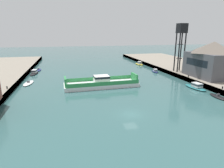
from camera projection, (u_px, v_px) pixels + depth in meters
name	position (u px, v px, depth m)	size (l,w,h in m)	color
ground_plane	(131.00, 114.00, 36.16)	(400.00, 400.00, 0.00)	#335B5B
quay_right	(222.00, 77.00, 63.77)	(28.00, 140.00, 1.46)	gray
chain_ferry	(102.00, 83.00, 54.69)	(21.53, 7.16, 3.30)	silver
moored_boat_near_left	(39.00, 70.00, 78.66)	(2.23, 6.30, 0.94)	navy
moored_boat_near_right	(155.00, 71.00, 75.33)	(2.46, 5.37, 1.30)	navy
moored_boat_mid_left	(28.00, 83.00, 57.89)	(3.18, 7.22, 0.93)	white
moored_boat_mid_right	(139.00, 64.00, 92.54)	(2.89, 6.69, 1.69)	yellow
moored_boat_far_left	(218.00, 97.00, 45.58)	(2.22, 5.40, 0.93)	black
moored_boat_far_right	(196.00, 86.00, 52.74)	(3.22, 7.72, 1.73)	#237075
moored_boat_upstream_a	(34.00, 72.00, 71.82)	(3.20, 8.02, 1.59)	black
warehouse_shed	(212.00, 59.00, 59.54)	(11.48, 14.14, 11.12)	#4C4C51
crane_tower	(181.00, 35.00, 66.42)	(2.94, 2.94, 16.93)	black
bollard_right_aft	(223.00, 87.00, 47.43)	(0.32, 0.32, 0.71)	black
bollard_left_far	(7.00, 87.00, 47.58)	(0.32, 0.32, 0.71)	black
bollard_right_far	(188.00, 76.00, 60.48)	(0.32, 0.32, 0.71)	black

